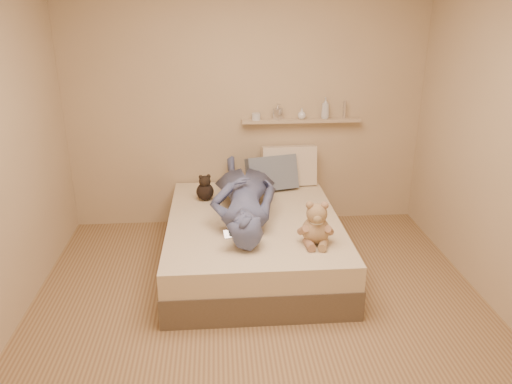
{
  "coord_description": "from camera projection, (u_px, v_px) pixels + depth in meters",
  "views": [
    {
      "loc": [
        -0.29,
        -3.06,
        2.24
      ],
      "look_at": [
        0.0,
        0.65,
        0.8
      ],
      "focal_mm": 35.0,
      "sensor_mm": 36.0,
      "label": 1
    }
  ],
  "objects": [
    {
      "name": "room",
      "position": [
        264.0,
        156.0,
        3.2
      ],
      "size": [
        3.8,
        3.8,
        3.8
      ],
      "color": "#94764C",
      "rests_on": "ground"
    },
    {
      "name": "bed",
      "position": [
        254.0,
        241.0,
        4.46
      ],
      "size": [
        1.5,
        1.9,
        0.45
      ],
      "color": "brown",
      "rests_on": "floor"
    },
    {
      "name": "game_console",
      "position": [
        234.0,
        234.0,
        3.75
      ],
      "size": [
        0.17,
        0.09,
        0.06
      ],
      "color": "#B8B9BF",
      "rests_on": "bed"
    },
    {
      "name": "teddy_bear",
      "position": [
        316.0,
        226.0,
        3.86
      ],
      "size": [
        0.3,
        0.29,
        0.36
      ],
      "color": "#A57F5A",
      "rests_on": "bed"
    },
    {
      "name": "dark_plush",
      "position": [
        205.0,
        189.0,
        4.73
      ],
      "size": [
        0.17,
        0.17,
        0.26
      ],
      "color": "black",
      "rests_on": "bed"
    },
    {
      "name": "pillow_cream",
      "position": [
        289.0,
        166.0,
        5.11
      ],
      "size": [
        0.56,
        0.24,
        0.42
      ],
      "primitive_type": "cube",
      "rotation": [
        -0.15,
        0.0,
        0.05
      ],
      "color": "beige",
      "rests_on": "bed"
    },
    {
      "name": "pillow_grey",
      "position": [
        272.0,
        173.0,
        4.97
      ],
      "size": [
        0.54,
        0.35,
        0.37
      ],
      "primitive_type": "cube",
      "rotation": [
        -0.33,
        0.0,
        0.24
      ],
      "color": "slate",
      "rests_on": "bed"
    },
    {
      "name": "person",
      "position": [
        244.0,
        194.0,
        4.39
      ],
      "size": [
        0.66,
        1.61,
        0.38
      ],
      "primitive_type": "imported",
      "rotation": [
        0.0,
        0.0,
        3.09
      ],
      "color": "#4E537B",
      "rests_on": "bed"
    },
    {
      "name": "wall_shelf",
      "position": [
        301.0,
        120.0,
        5.03
      ],
      "size": [
        1.2,
        0.12,
        0.03
      ],
      "primitive_type": "cube",
      "color": "tan",
      "rests_on": "wall_back"
    },
    {
      "name": "shelf_bottles",
      "position": [
        301.0,
        111.0,
        4.99
      ],
      "size": [
        0.95,
        0.1,
        0.21
      ],
      "color": "silver",
      "rests_on": "wall_shelf"
    }
  ]
}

